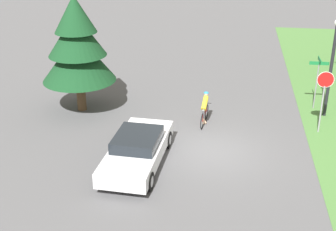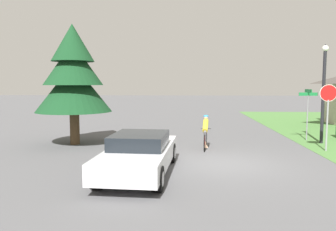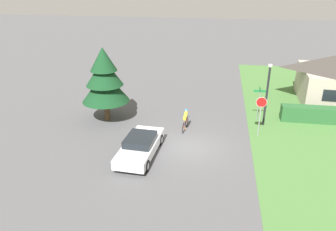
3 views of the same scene
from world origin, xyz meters
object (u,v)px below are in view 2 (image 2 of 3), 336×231
stop_sign (328,104)px  street_lamp (324,87)px  sedan_left_lane (140,154)px  cyclist (205,133)px  street_name_sign (308,105)px  conifer_tall_near (73,75)px

stop_sign → street_lamp: bearing=-104.5°
sedan_left_lane → street_lamp: 9.87m
cyclist → street_name_sign: size_ratio=0.71×
sedan_left_lane → street_name_sign: street_name_sign is taller
sedan_left_lane → street_name_sign: (7.39, 6.56, 1.13)m
street_lamp → conifer_tall_near: size_ratio=0.84×
stop_sign → street_name_sign: (0.15, 2.67, -0.18)m
street_lamp → sedan_left_lane: bearing=-143.6°
street_lamp → cyclist: bearing=-163.1°
street_lamp → conifer_tall_near: bearing=-175.5°
sedan_left_lane → street_lamp: (7.78, 5.73, 2.03)m
cyclist → street_lamp: size_ratio=0.39×
stop_sign → street_lamp: (0.54, 1.85, 0.71)m
sedan_left_lane → street_name_sign: bearing=-45.1°
cyclist → conifer_tall_near: conifer_tall_near is taller
stop_sign → street_lamp: street_lamp is taller
stop_sign → cyclist: bearing=-0.1°
cyclist → sedan_left_lane: bearing=157.5°
street_name_sign → conifer_tall_near: size_ratio=0.46×
cyclist → street_name_sign: 5.82m
sedan_left_lane → cyclist: size_ratio=2.70×
street_lamp → street_name_sign: street_lamp is taller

